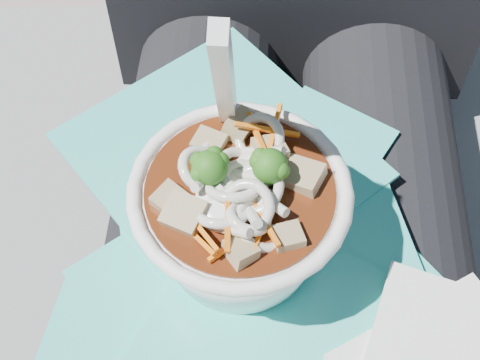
# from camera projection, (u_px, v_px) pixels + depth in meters

# --- Properties ---
(stone_ledge) EXTENTS (1.03, 0.56, 0.48)m
(stone_ledge) POSITION_uv_depth(u_px,v_px,m) (275.00, 280.00, 0.87)
(stone_ledge) COLOR slate
(stone_ledge) RESTS_ON ground
(lap) EXTENTS (0.30, 0.48, 0.14)m
(lap) POSITION_uv_depth(u_px,v_px,m) (286.00, 287.00, 0.53)
(lap) COLOR black
(lap) RESTS_ON stone_ledge
(person_body) EXTENTS (0.34, 0.94, 1.02)m
(person_body) POSITION_uv_depth(u_px,v_px,m) (290.00, 176.00, 0.56)
(person_body) COLOR black
(person_body) RESTS_ON ground
(plastic_bag) EXTENTS (0.31, 0.43, 0.01)m
(plastic_bag) POSITION_uv_depth(u_px,v_px,m) (244.00, 276.00, 0.45)
(plastic_bag) COLOR #2DBDB0
(plastic_bag) RESTS_ON lap
(udon_bowl) EXTENTS (0.14, 0.14, 0.19)m
(udon_bowl) POSITION_uv_depth(u_px,v_px,m) (240.00, 211.00, 0.41)
(udon_bowl) COLOR white
(udon_bowl) RESTS_ON plastic_bag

